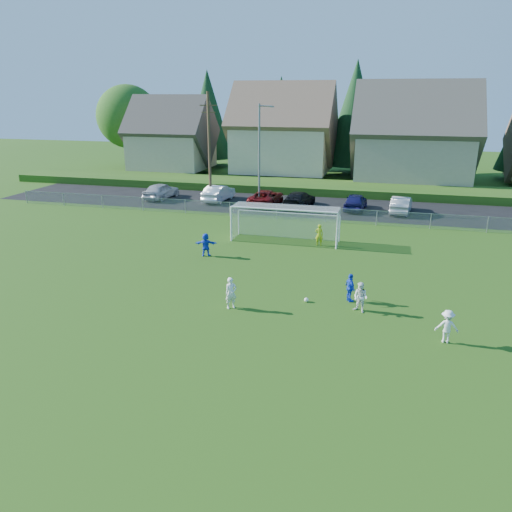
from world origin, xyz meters
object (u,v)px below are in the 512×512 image
at_px(player_blue_a, 350,288).
at_px(car_e, 356,202).
at_px(car_a, 161,191).
at_px(soccer_goal, 286,218).
at_px(player_white_b, 361,297).
at_px(car_f, 401,205).
at_px(car_b, 219,193).
at_px(player_blue_b, 206,245).
at_px(goalkeeper, 319,235).
at_px(player_white_a, 231,293).
at_px(player_white_c, 447,326).
at_px(soccer_ball, 306,300).
at_px(car_d, 299,199).
at_px(car_c, 266,197).

relative_size(player_blue_a, car_e, 0.33).
xyz_separation_m(car_a, soccer_goal, (14.73, -11.19, 0.85)).
xyz_separation_m(player_white_b, car_f, (2.06, 21.74, -0.01)).
bearing_deg(car_b, player_blue_b, 110.52).
bearing_deg(goalkeeper, car_a, -38.25).
relative_size(player_white_a, player_white_c, 1.07).
relative_size(soccer_ball, player_blue_b, 0.15).
xyz_separation_m(player_blue_b, soccer_goal, (4.18, 4.69, 0.88)).
height_order(player_white_c, goalkeeper, goalkeeper).
bearing_deg(player_white_b, car_e, 122.81).
bearing_deg(player_white_a, car_f, 32.45).
bearing_deg(player_white_c, goalkeeper, -60.50).
bearing_deg(car_d, car_a, 6.71).
xyz_separation_m(car_b, soccer_goal, (8.91, -11.56, 0.86)).
height_order(player_blue_b, soccer_goal, soccer_goal).
height_order(player_white_a, player_white_b, player_white_a).
bearing_deg(player_blue_b, player_white_a, 105.25).
distance_m(player_white_c, car_b, 30.69).
relative_size(soccer_ball, player_white_b, 0.15).
height_order(player_white_b, car_e, car_e).
xyz_separation_m(car_a, car_b, (5.81, 0.37, -0.01)).
height_order(car_a, car_d, car_a).
height_order(goalkeeper, soccer_goal, soccer_goal).
bearing_deg(player_white_b, soccer_goal, 146.29).
height_order(player_white_c, soccer_goal, soccer_goal).
relative_size(goalkeeper, car_d, 0.30).
bearing_deg(player_blue_a, goalkeeper, -14.51).
bearing_deg(goalkeeper, player_blue_a, 103.29).
xyz_separation_m(player_blue_b, car_b, (-4.73, 16.25, 0.03)).
distance_m(soccer_ball, car_f, 21.76).
distance_m(player_blue_a, car_e, 20.76).
bearing_deg(goalkeeper, car_b, -50.74).
xyz_separation_m(goalkeeper, car_d, (-3.45, 11.48, -0.03)).
relative_size(soccer_ball, car_b, 0.05).
bearing_deg(player_white_b, player_blue_b, 176.47).
height_order(player_blue_a, car_d, player_blue_a).
relative_size(player_blue_a, soccer_goal, 0.19).
bearing_deg(car_e, player_white_b, 97.77).
relative_size(car_b, car_e, 1.07).
height_order(goalkeeper, car_e, car_e).
relative_size(player_white_a, car_b, 0.33).
distance_m(car_a, car_e, 18.73).
bearing_deg(car_e, player_blue_a, 96.45).
bearing_deg(car_e, car_c, 3.66).
xyz_separation_m(player_blue_b, car_e, (8.18, 15.71, -0.00)).
xyz_separation_m(soccer_ball, car_f, (4.70, 21.24, 0.61)).
distance_m(player_white_a, player_blue_a, 5.89).
height_order(player_white_a, car_e, player_white_a).
height_order(car_b, car_f, car_b).
height_order(player_white_c, car_e, car_e).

